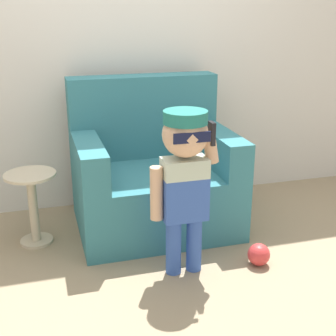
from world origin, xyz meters
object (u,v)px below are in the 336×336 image
object	(u,v)px
armchair	(152,175)
side_table	(33,201)
person_child	(184,168)
toy_ball	(259,254)

from	to	relation	value
armchair	side_table	size ratio (longest dim) A/B	2.20
armchair	person_child	distance (m)	0.77
armchair	person_child	size ratio (longest dim) A/B	1.11
person_child	side_table	bearing A→B (deg)	143.75
toy_ball	side_table	bearing A→B (deg)	152.57
side_table	toy_ball	bearing A→B (deg)	-27.43
armchair	side_table	distance (m)	0.85
person_child	armchair	bearing A→B (deg)	90.62
person_child	toy_ball	size ratio (longest dim) A/B	7.11
armchair	person_child	xyz separation A→B (m)	(0.01, -0.72, 0.29)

